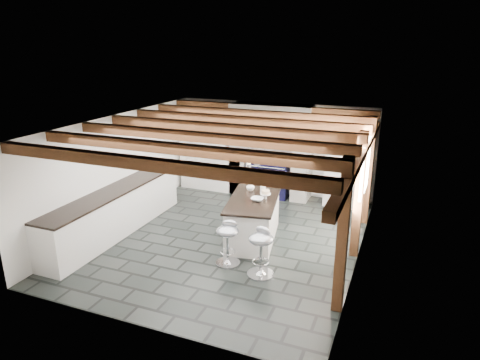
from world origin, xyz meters
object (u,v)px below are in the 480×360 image
at_px(bar_stool_near, 261,246).
at_px(bar_stool_far, 228,238).
at_px(range_cooker, 270,178).
at_px(kitchen_island, 253,219).

distance_m(bar_stool_near, bar_stool_far, 0.68).
xyz_separation_m(range_cooker, kitchen_island, (0.48, -2.54, -0.03)).
bearing_deg(bar_stool_near, range_cooker, 124.61).
distance_m(kitchen_island, bar_stool_far, 1.09).
bearing_deg(kitchen_island, bar_stool_near, -75.00).
bearing_deg(bar_stool_far, kitchen_island, 73.92).
bearing_deg(bar_stool_far, bar_stool_near, -24.97).
bearing_deg(range_cooker, bar_stool_far, -83.55).
distance_m(range_cooker, bar_stool_near, 3.93).
height_order(kitchen_island, bar_stool_near, kitchen_island).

